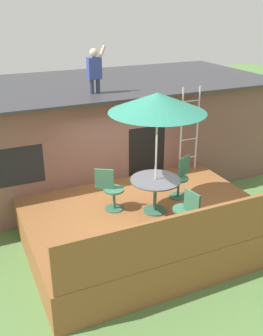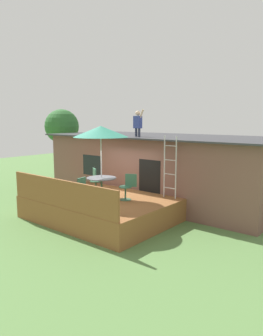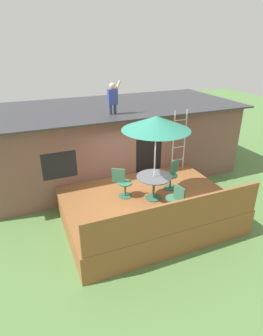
% 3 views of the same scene
% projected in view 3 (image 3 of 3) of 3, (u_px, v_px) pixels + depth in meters
% --- Properties ---
extents(ground_plane, '(40.00, 40.00, 0.00)m').
position_uv_depth(ground_plane, '(145.00, 217.00, 8.88)').
color(ground_plane, '#567F42').
extents(house, '(10.50, 4.50, 2.86)m').
position_uv_depth(house, '(108.00, 141.00, 11.29)').
color(house, brown).
rests_on(house, ground).
extents(deck, '(5.02, 3.93, 0.80)m').
position_uv_depth(deck, '(145.00, 206.00, 8.71)').
color(deck, brown).
rests_on(deck, ground).
extents(deck_railing, '(4.92, 0.08, 0.90)m').
position_uv_depth(deck_railing, '(179.00, 216.00, 6.75)').
color(deck_railing, brown).
rests_on(deck_railing, deck).
extents(patio_table, '(1.04, 1.04, 0.74)m').
position_uv_depth(patio_table, '(154.00, 181.00, 8.15)').
color(patio_table, '#33664C').
rests_on(patio_table, deck).
extents(patio_umbrella, '(1.90, 1.90, 2.54)m').
position_uv_depth(patio_umbrella, '(156.00, 123.00, 7.41)').
color(patio_umbrella, silver).
rests_on(patio_umbrella, deck).
extents(step_ladder, '(0.52, 0.04, 2.20)m').
position_uv_depth(step_ladder, '(179.00, 141.00, 9.90)').
color(step_ladder, silver).
rests_on(step_ladder, deck).
extents(person_figure, '(0.47, 0.20, 1.11)m').
position_uv_depth(person_figure, '(113.00, 96.00, 9.24)').
color(person_figure, '#33384C').
rests_on(person_figure, house).
extents(patio_chair_left, '(0.57, 0.44, 0.92)m').
position_uv_depth(patio_chair_left, '(123.00, 183.00, 8.32)').
color(patio_chair_left, '#33664C').
rests_on(patio_chair_left, deck).
extents(patio_chair_right, '(0.59, 0.44, 0.92)m').
position_uv_depth(patio_chair_right, '(172.00, 175.00, 8.83)').
color(patio_chair_right, '#33664C').
rests_on(patio_chair_right, deck).
extents(patio_chair_near, '(0.44, 0.62, 0.92)m').
position_uv_depth(patio_chair_near, '(175.00, 200.00, 7.45)').
color(patio_chair_near, '#33664C').
rests_on(patio_chair_near, deck).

